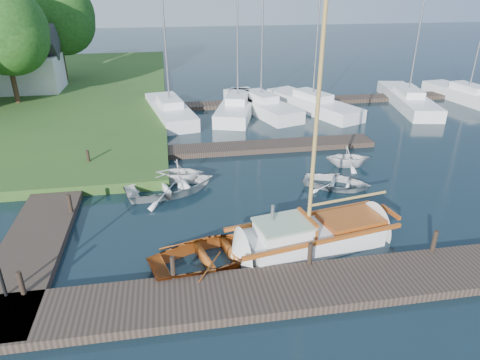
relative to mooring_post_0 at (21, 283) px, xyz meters
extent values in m
plane|color=black|center=(7.50, 5.00, -0.70)|extent=(160.00, 160.00, 0.00)
cube|color=#2D241D|center=(7.50, -1.00, -0.55)|extent=(18.00, 2.20, 0.30)
cube|color=#2D241D|center=(-0.50, 7.00, -0.55)|extent=(2.20, 18.00, 0.30)
cube|color=#2D241D|center=(9.50, 11.50, -0.55)|extent=(14.00, 1.60, 0.30)
cube|color=#2D241D|center=(17.50, 21.00, -0.55)|extent=(30.00, 1.60, 0.30)
cylinder|color=black|center=(0.00, 0.00, 0.00)|extent=(0.16, 0.16, 0.80)
cylinder|color=black|center=(4.50, 0.00, 0.00)|extent=(0.16, 0.16, 0.80)
cylinder|color=black|center=(9.00, 0.00, 0.00)|extent=(0.16, 0.16, 0.80)
cylinder|color=black|center=(13.50, 0.00, 0.00)|extent=(0.16, 0.16, 0.80)
cylinder|color=black|center=(0.50, 5.00, 0.00)|extent=(0.16, 0.16, 0.80)
cylinder|color=black|center=(0.50, 10.00, 0.00)|extent=(0.16, 0.16, 0.80)
cube|color=white|center=(9.60, 1.49, -0.47)|extent=(5.28, 2.86, 0.90)
cone|color=white|center=(12.60, 2.04, -0.47)|extent=(1.63, 2.16, 1.96)
cone|color=white|center=(6.69, 0.96, -0.47)|extent=(1.33, 2.11, 1.96)
cube|color=maroon|center=(9.43, 2.42, 0.04)|extent=(6.12, 1.23, 0.14)
cube|color=maroon|center=(9.76, 0.57, 0.04)|extent=(6.12, 1.23, 0.14)
cube|color=maroon|center=(12.94, 2.10, 0.04)|extent=(0.31, 1.10, 0.14)
cube|color=white|center=(8.42, 1.28, 0.20)|extent=(2.02, 1.70, 0.44)
cube|color=#9EB998|center=(8.42, 1.28, 0.45)|extent=(2.14, 1.82, 0.08)
cube|color=maroon|center=(9.35, 1.45, 0.28)|extent=(0.37, 1.40, 0.60)
cylinder|color=slate|center=(8.07, 1.52, 0.78)|extent=(0.12, 0.12, 0.60)
cube|color=maroon|center=(11.17, 1.78, 0.08)|extent=(2.43, 1.87, 0.20)
cylinder|color=olive|center=(9.40, 1.45, 4.18)|extent=(0.14, 0.14, 8.40)
cylinder|color=olive|center=(10.97, 1.74, 0.98)|extent=(3.17, 0.67, 0.10)
imported|color=maroon|center=(5.85, 1.00, -0.25)|extent=(4.98, 4.14, 0.89)
imported|color=white|center=(4.58, 6.75, -0.27)|extent=(4.78, 3.95, 0.86)
imported|color=white|center=(5.04, 7.78, -0.08)|extent=(2.68, 2.42, 1.25)
imported|color=white|center=(12.32, 5.97, -0.37)|extent=(3.83, 3.46, 0.65)
imported|color=white|center=(13.83, 8.27, -0.09)|extent=(2.65, 2.40, 1.22)
cube|color=white|center=(4.81, 18.87, -0.25)|extent=(3.67, 8.32, 0.90)
cube|color=white|center=(4.81, 18.87, 0.45)|extent=(1.90, 3.03, 0.50)
cylinder|color=slate|center=(4.81, 18.87, 5.12)|extent=(0.12, 0.12, 9.83)
cube|color=white|center=(9.74, 19.14, -0.25)|extent=(4.57, 8.55, 0.90)
cube|color=white|center=(9.74, 19.14, 0.45)|extent=(2.20, 3.18, 0.50)
cylinder|color=slate|center=(9.74, 19.14, 4.83)|extent=(0.12, 0.12, 9.25)
cube|color=white|center=(11.51, 19.29, -0.25)|extent=(4.63, 8.62, 0.90)
cube|color=white|center=(11.51, 19.29, 0.45)|extent=(2.22, 3.21, 0.50)
cylinder|color=slate|center=(11.51, 19.29, 4.98)|extent=(0.12, 0.12, 9.55)
cube|color=white|center=(15.37, 18.87, -0.25)|extent=(5.33, 8.90, 0.90)
cube|color=white|center=(15.37, 18.87, 0.45)|extent=(2.45, 3.35, 0.50)
cylinder|color=slate|center=(15.37, 18.87, 5.98)|extent=(0.12, 0.12, 11.56)
cube|color=white|center=(23.14, 18.94, -0.25)|extent=(4.05, 9.79, 0.90)
cube|color=white|center=(23.14, 18.94, 0.45)|extent=(2.04, 3.55, 0.50)
cylinder|color=slate|center=(23.14, 18.94, 5.37)|extent=(0.12, 0.12, 10.34)
cube|color=white|center=(28.50, 19.18, -0.25)|extent=(3.25, 8.59, 0.90)
cube|color=white|center=(28.50, 19.18, 0.45)|extent=(1.76, 3.09, 0.50)
cube|color=white|center=(-6.50, 27.00, 1.20)|extent=(5.00, 4.00, 2.80)
cube|color=#343436|center=(-6.50, 27.00, 3.64)|extent=(5.25, 2.88, 2.88)
cylinder|color=#332114|center=(-6.50, 23.00, 1.51)|extent=(0.36, 0.36, 3.42)
sphere|color=#1E3E12|center=(-6.50, 23.00, 5.03)|extent=(6.27, 6.27, 6.27)
sphere|color=#1E3E12|center=(-6.00, 22.70, 4.55)|extent=(5.32, 5.32, 5.32)
cylinder|color=#332114|center=(-4.50, 31.00, 1.64)|extent=(0.36, 0.36, 3.67)
sphere|color=#1E3E12|center=(-4.50, 31.00, 5.41)|extent=(6.73, 6.73, 6.73)
sphere|color=#1E3E12|center=(-4.00, 30.70, 4.90)|extent=(5.71, 5.71, 5.71)
sphere|color=#1E3E12|center=(-4.90, 31.40, 6.12)|extent=(6.12, 6.12, 6.12)
camera|label=1|loc=(4.73, -11.22, 8.20)|focal=32.00mm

